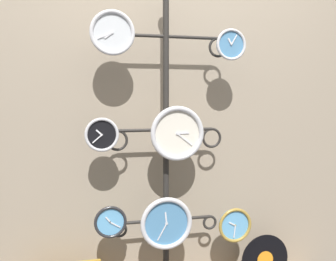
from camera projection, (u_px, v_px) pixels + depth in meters
The scene contains 10 objects.
shop_wall at pixel (160, 81), 2.50m from camera, with size 4.40×0.04×2.80m.
display_stand at pixel (166, 188), 2.40m from camera, with size 0.79×0.34×1.94m.
clock_top_left at pixel (112, 33), 2.16m from camera, with size 0.25×0.04×0.25m.
clock_top_right at pixel (231, 45), 2.32m from camera, with size 0.19×0.04×0.19m.
clock_middle_left at pixel (102, 135), 2.20m from camera, with size 0.19×0.04×0.19m.
clock_middle_center at pixel (177, 133), 2.30m from camera, with size 0.32×0.04×0.32m.
clock_bottom_left at pixel (110, 222), 2.25m from camera, with size 0.19×0.04×0.19m.
clock_bottom_center at pixel (166, 223), 2.31m from camera, with size 0.31×0.04×0.31m.
clock_bottom_right at pixel (235, 225), 2.45m from camera, with size 0.22×0.04×0.22m.
vinyl_record at pixel (265, 259), 2.59m from camera, with size 0.33×0.01×0.33m.
Camera 1 is at (-0.58, -1.88, 1.28)m, focal length 42.00 mm.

